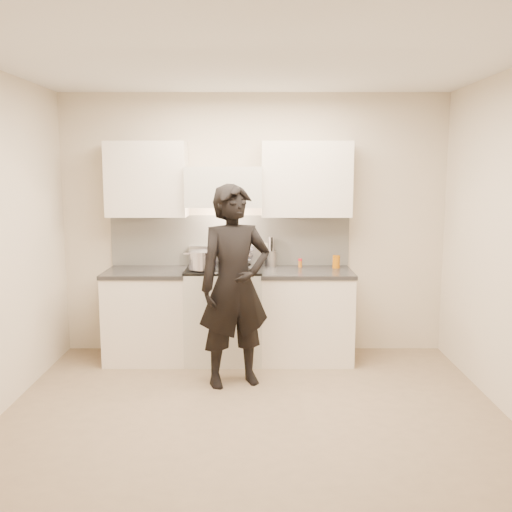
% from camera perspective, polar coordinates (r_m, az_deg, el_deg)
% --- Properties ---
extents(ground_plane, '(4.00, 4.00, 0.00)m').
position_cam_1_polar(ground_plane, '(4.63, -0.28, -15.87)').
color(ground_plane, '#8C7458').
extents(room_shell, '(4.04, 3.54, 2.70)m').
position_cam_1_polar(room_shell, '(4.60, -1.00, 4.60)').
color(room_shell, beige).
rests_on(room_shell, ground).
extents(stove, '(0.76, 0.65, 0.96)m').
position_cam_1_polar(stove, '(5.83, -3.18, -5.74)').
color(stove, beige).
rests_on(stove, ground).
extents(counter_right, '(0.92, 0.67, 0.92)m').
position_cam_1_polar(counter_right, '(5.85, 5.00, -5.86)').
color(counter_right, '#F0E3D0').
rests_on(counter_right, ground).
extents(counter_left, '(0.82, 0.67, 0.92)m').
position_cam_1_polar(counter_left, '(5.93, -10.77, -5.78)').
color(counter_left, '#F0E3D0').
rests_on(counter_left, ground).
extents(wok, '(0.38, 0.47, 0.31)m').
position_cam_1_polar(wok, '(5.85, -2.03, 0.18)').
color(wok, silver).
rests_on(wok, stove).
extents(stock_pot, '(0.38, 0.29, 0.18)m').
position_cam_1_polar(stock_pot, '(5.59, -5.36, -0.40)').
color(stock_pot, silver).
rests_on(stock_pot, stove).
extents(utensil_crock, '(0.12, 0.12, 0.31)m').
position_cam_1_polar(utensil_crock, '(5.96, 1.48, -0.13)').
color(utensil_crock, '#AAAAAE').
rests_on(utensil_crock, counter_right).
extents(spice_jar, '(0.04, 0.04, 0.09)m').
position_cam_1_polar(spice_jar, '(5.92, 4.44, -0.69)').
color(spice_jar, '#C46A17').
rests_on(spice_jar, counter_right).
extents(oil_glass, '(0.08, 0.08, 0.13)m').
position_cam_1_polar(oil_glass, '(5.91, 8.02, -0.57)').
color(oil_glass, '#B96107').
rests_on(oil_glass, counter_right).
extents(person, '(0.77, 0.63, 1.80)m').
position_cam_1_polar(person, '(5.06, -2.14, -3.03)').
color(person, black).
rests_on(person, ground).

